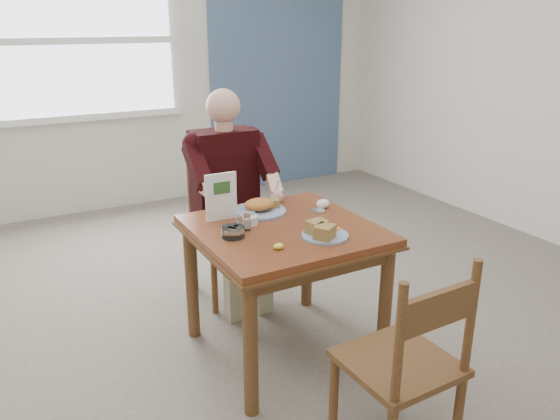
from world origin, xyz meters
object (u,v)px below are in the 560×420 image
chair_far (225,227)px  diner (229,182)px  near_plate (323,232)px  table (284,246)px  chair_near (406,366)px  far_plate (260,207)px

chair_far → diner: size_ratio=0.69×
chair_far → near_plate: chair_far is taller
chair_far → table: bearing=-90.0°
chair_near → diner: (-0.02, 1.67, 0.33)m
chair_far → chair_near: 1.76m
chair_far → diner: bearing=-90.0°
chair_near → diner: 1.70m
chair_near → table: bearing=91.2°
table → far_plate: (-0.01, 0.26, 0.14)m
far_plate → chair_near: bearing=-88.7°
table → chair_far: (0.00, 0.80, -0.16)m
table → chair_near: bearing=-88.8°
chair_near → far_plate: bearing=91.3°
table → chair_far: bearing=90.0°
table → diner: diner is taller
chair_near → far_plate: chair_near is taller
table → chair_near: (0.02, -0.96, -0.16)m
near_plate → far_plate: 0.49m
chair_near → near_plate: 0.81m
table → far_plate: 0.30m
near_plate → table: bearing=114.3°
chair_near → diner: bearing=90.7°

